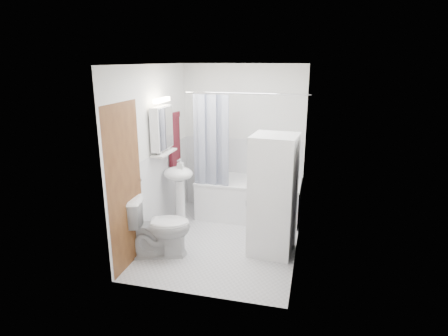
% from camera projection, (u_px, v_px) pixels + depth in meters
% --- Properties ---
extents(floor, '(2.60, 2.60, 0.00)m').
position_uv_depth(floor, '(224.00, 241.00, 5.27)').
color(floor, silver).
rests_on(floor, ground).
extents(room_walls, '(2.60, 2.60, 2.60)m').
position_uv_depth(room_walls, '(224.00, 137.00, 4.86)').
color(room_walls, white).
rests_on(room_walls, ground).
extents(wainscot, '(1.98, 2.58, 2.58)m').
position_uv_depth(wainscot, '(229.00, 194.00, 5.38)').
color(wainscot, white).
rests_on(wainscot, ground).
extents(door, '(0.05, 2.00, 2.00)m').
position_uv_depth(door, '(140.00, 180.00, 4.70)').
color(door, brown).
rests_on(door, ground).
extents(bathtub, '(1.61, 0.76, 0.61)m').
position_uv_depth(bathtub, '(249.00, 197.00, 5.99)').
color(bathtub, white).
rests_on(bathtub, ground).
extents(tub_spout, '(0.04, 0.12, 0.04)m').
position_uv_depth(tub_spout, '(265.00, 157.00, 6.09)').
color(tub_spout, silver).
rests_on(tub_spout, room_walls).
extents(curtain_rod, '(1.79, 0.02, 0.02)m').
position_uv_depth(curtain_rod, '(247.00, 93.00, 5.23)').
color(curtain_rod, silver).
rests_on(curtain_rod, room_walls).
extents(shower_curtain, '(0.55, 0.02, 1.45)m').
position_uv_depth(shower_curtain, '(211.00, 144.00, 5.56)').
color(shower_curtain, '#141F46').
rests_on(shower_curtain, curtain_rod).
extents(sink, '(0.44, 0.37, 1.04)m').
position_uv_depth(sink, '(179.00, 183.00, 5.51)').
color(sink, white).
rests_on(sink, ground).
extents(medicine_cabinet, '(0.13, 0.50, 0.71)m').
position_uv_depth(medicine_cabinet, '(162.00, 127.00, 5.14)').
color(medicine_cabinet, white).
rests_on(medicine_cabinet, room_walls).
extents(shelf, '(0.18, 0.54, 0.02)m').
position_uv_depth(shelf, '(164.00, 153.00, 5.24)').
color(shelf, silver).
rests_on(shelf, room_walls).
extents(shower_caddy, '(0.22, 0.06, 0.02)m').
position_uv_depth(shower_caddy, '(269.00, 144.00, 6.01)').
color(shower_caddy, silver).
rests_on(shower_caddy, room_walls).
extents(towel, '(0.07, 0.35, 0.84)m').
position_uv_depth(towel, '(175.00, 138.00, 5.72)').
color(towel, '#5B1228').
rests_on(towel, room_walls).
extents(washer_dryer, '(0.61, 0.60, 1.57)m').
position_uv_depth(washer_dryer, '(273.00, 195.00, 4.78)').
color(washer_dryer, white).
rests_on(washer_dryer, ground).
extents(toilet, '(0.91, 0.68, 0.79)m').
position_uv_depth(toilet, '(159.00, 227.00, 4.79)').
color(toilet, white).
rests_on(toilet, ground).
extents(soap_pump, '(0.08, 0.17, 0.08)m').
position_uv_depth(soap_pump, '(181.00, 168.00, 5.41)').
color(soap_pump, gray).
rests_on(soap_pump, sink).
extents(shelf_bottle, '(0.07, 0.18, 0.07)m').
position_uv_depth(shelf_bottle, '(160.00, 152.00, 5.09)').
color(shelf_bottle, gray).
rests_on(shelf_bottle, shelf).
extents(shelf_cup, '(0.10, 0.09, 0.10)m').
position_uv_depth(shelf_cup, '(167.00, 146.00, 5.33)').
color(shelf_cup, gray).
rests_on(shelf_cup, shelf).
extents(shampoo_a, '(0.13, 0.17, 0.13)m').
position_uv_depth(shampoo_a, '(264.00, 139.00, 6.00)').
color(shampoo_a, gray).
rests_on(shampoo_a, shower_caddy).
extents(shampoo_b, '(0.08, 0.21, 0.08)m').
position_uv_depth(shampoo_b, '(271.00, 141.00, 5.98)').
color(shampoo_b, '#295AA4').
rests_on(shampoo_b, shower_caddy).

